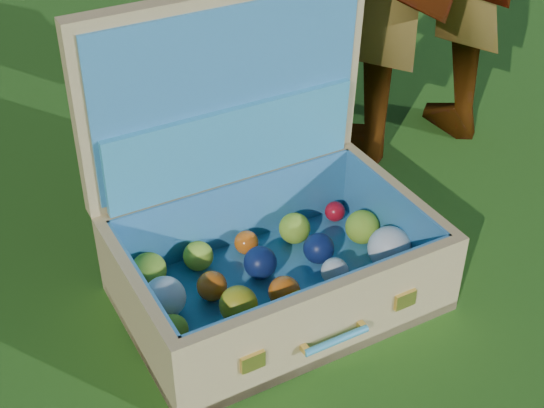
% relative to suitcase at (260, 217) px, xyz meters
% --- Properties ---
extents(ground, '(60.00, 60.00, 0.00)m').
position_rel_suitcase_xyz_m(ground, '(-0.04, -0.25, -0.16)').
color(ground, '#215114').
rests_on(ground, ground).
extents(suitcase, '(0.71, 0.62, 0.57)m').
position_rel_suitcase_xyz_m(suitcase, '(0.00, 0.00, 0.00)').
color(suitcase, tan).
rests_on(suitcase, ground).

